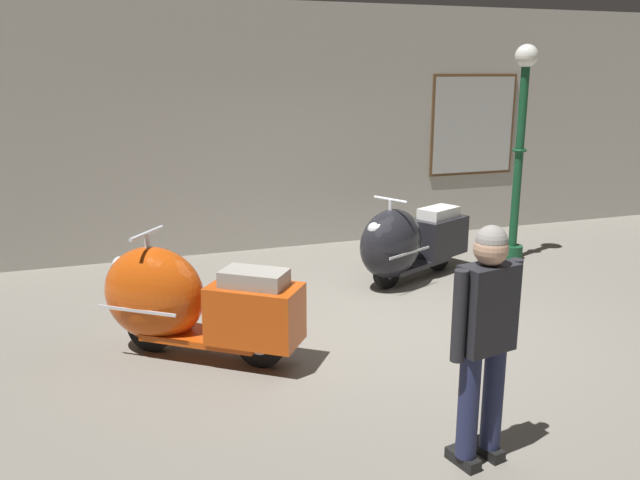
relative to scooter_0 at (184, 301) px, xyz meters
name	(u,v)px	position (x,y,z in m)	size (l,w,h in m)	color
ground_plane	(398,329)	(2.05, -0.09, -0.51)	(60.00, 60.00, 0.00)	slate
showroom_back_wall	(294,128)	(2.07, 3.38, 1.18)	(18.00, 0.24, 3.37)	#ADA89E
scooter_0	(184,301)	(0.00, 0.00, 0.00)	(1.77, 1.52, 1.12)	black
scooter_1	(406,242)	(2.80, 1.26, -0.02)	(1.78, 1.19, 1.06)	black
lamppost	(520,143)	(4.61, 1.68, 1.05)	(0.29, 0.29, 2.79)	#144728
visitor_0	(485,330)	(1.54, -2.29, 0.41)	(0.53, 0.30, 1.58)	black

